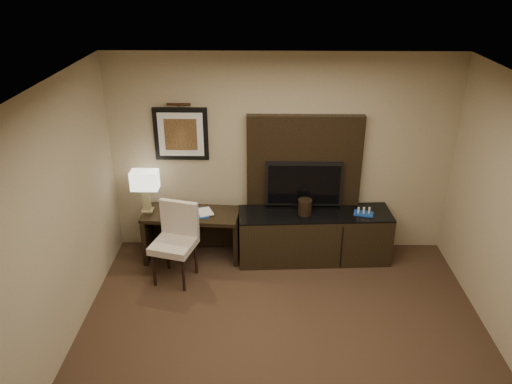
{
  "coord_description": "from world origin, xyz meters",
  "views": [
    {
      "loc": [
        -0.22,
        -3.64,
        3.73
      ],
      "look_at": [
        -0.32,
        1.8,
        1.15
      ],
      "focal_mm": 35.0,
      "sensor_mm": 36.0,
      "label": 1
    }
  ],
  "objects_px": {
    "desk_chair": "(174,244)",
    "minibar_tray": "(364,211)",
    "desk_phone": "(175,209)",
    "credenza": "(314,236)",
    "table_lamp": "(146,192)",
    "ice_bucket": "(305,207)",
    "desk": "(192,235)",
    "tv": "(304,184)"
  },
  "relations": [
    {
      "from": "credenza",
      "to": "table_lamp",
      "type": "height_order",
      "value": "table_lamp"
    },
    {
      "from": "tv",
      "to": "table_lamp",
      "type": "relative_size",
      "value": 1.83
    },
    {
      "from": "table_lamp",
      "to": "ice_bucket",
      "type": "relative_size",
      "value": 2.68
    },
    {
      "from": "desk_chair",
      "to": "minibar_tray",
      "type": "distance_m",
      "value": 2.47
    },
    {
      "from": "credenza",
      "to": "tv",
      "type": "bearing_deg",
      "value": 125.06
    },
    {
      "from": "desk",
      "to": "credenza",
      "type": "height_order",
      "value": "credenza"
    },
    {
      "from": "desk_phone",
      "to": "desk",
      "type": "bearing_deg",
      "value": 19.82
    },
    {
      "from": "ice_bucket",
      "to": "minibar_tray",
      "type": "height_order",
      "value": "ice_bucket"
    },
    {
      "from": "desk_phone",
      "to": "desk_chair",
      "type": "bearing_deg",
      "value": -64.61
    },
    {
      "from": "ice_bucket",
      "to": "desk",
      "type": "bearing_deg",
      "value": 178.87
    },
    {
      "from": "ice_bucket",
      "to": "credenza",
      "type": "bearing_deg",
      "value": 11.66
    },
    {
      "from": "credenza",
      "to": "tv",
      "type": "relative_size",
      "value": 2.0
    },
    {
      "from": "desk",
      "to": "tv",
      "type": "relative_size",
      "value": 1.26
    },
    {
      "from": "desk_phone",
      "to": "minibar_tray",
      "type": "height_order",
      "value": "same"
    },
    {
      "from": "desk",
      "to": "credenza",
      "type": "bearing_deg",
      "value": 4.05
    },
    {
      "from": "desk_chair",
      "to": "minibar_tray",
      "type": "xyz_separation_m",
      "value": [
        2.41,
        0.51,
        0.22
      ]
    },
    {
      "from": "desk_chair",
      "to": "desk_phone",
      "type": "distance_m",
      "value": 0.58
    },
    {
      "from": "credenza",
      "to": "ice_bucket",
      "type": "xyz_separation_m",
      "value": [
        -0.14,
        -0.03,
        0.45
      ]
    },
    {
      "from": "tv",
      "to": "desk_chair",
      "type": "distance_m",
      "value": 1.86
    },
    {
      "from": "desk_phone",
      "to": "minibar_tray",
      "type": "xyz_separation_m",
      "value": [
        2.47,
        -0.02,
        0.01
      ]
    },
    {
      "from": "credenza",
      "to": "desk_chair",
      "type": "bearing_deg",
      "value": -166.66
    },
    {
      "from": "tv",
      "to": "desk_chair",
      "type": "height_order",
      "value": "tv"
    },
    {
      "from": "desk_chair",
      "to": "table_lamp",
      "type": "distance_m",
      "value": 0.85
    },
    {
      "from": "desk_chair",
      "to": "desk_phone",
      "type": "height_order",
      "value": "desk_chair"
    },
    {
      "from": "credenza",
      "to": "tv",
      "type": "xyz_separation_m",
      "value": [
        -0.15,
        0.19,
        0.68
      ]
    },
    {
      "from": "table_lamp",
      "to": "minibar_tray",
      "type": "height_order",
      "value": "table_lamp"
    },
    {
      "from": "tv",
      "to": "desk_phone",
      "type": "bearing_deg",
      "value": -173.48
    },
    {
      "from": "tv",
      "to": "ice_bucket",
      "type": "distance_m",
      "value": 0.32
    },
    {
      "from": "desk_chair",
      "to": "credenza",
      "type": "bearing_deg",
      "value": 31.9
    },
    {
      "from": "table_lamp",
      "to": "ice_bucket",
      "type": "bearing_deg",
      "value": -2.33
    },
    {
      "from": "table_lamp",
      "to": "minibar_tray",
      "type": "bearing_deg",
      "value": -1.63
    },
    {
      "from": "credenza",
      "to": "minibar_tray",
      "type": "bearing_deg",
      "value": -5.75
    },
    {
      "from": "desk",
      "to": "desk_chair",
      "type": "relative_size",
      "value": 1.22
    },
    {
      "from": "desk_chair",
      "to": "ice_bucket",
      "type": "distance_m",
      "value": 1.74
    },
    {
      "from": "credenza",
      "to": "minibar_tray",
      "type": "relative_size",
      "value": 8.11
    },
    {
      "from": "credenza",
      "to": "desk",
      "type": "bearing_deg",
      "value": 176.62
    },
    {
      "from": "desk_phone",
      "to": "table_lamp",
      "type": "bearing_deg",
      "value": -170.1
    },
    {
      "from": "table_lamp",
      "to": "ice_bucket",
      "type": "distance_m",
      "value": 2.08
    },
    {
      "from": "desk",
      "to": "minibar_tray",
      "type": "distance_m",
      "value": 2.3
    },
    {
      "from": "desk",
      "to": "minibar_tray",
      "type": "bearing_deg",
      "value": 3.39
    },
    {
      "from": "credenza",
      "to": "desk_chair",
      "type": "xyz_separation_m",
      "value": [
        -1.78,
        -0.54,
        0.17
      ]
    },
    {
      "from": "table_lamp",
      "to": "minibar_tray",
      "type": "distance_m",
      "value": 2.85
    }
  ]
}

